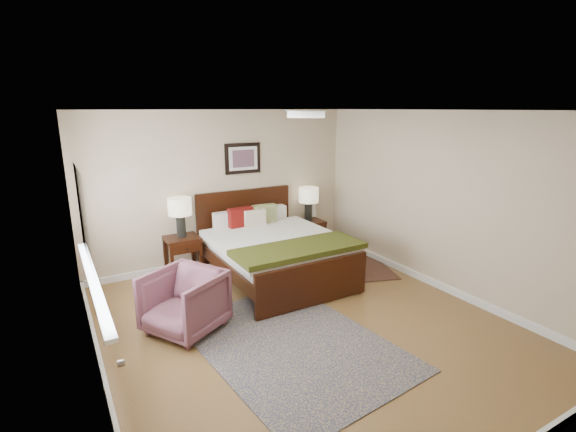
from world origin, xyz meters
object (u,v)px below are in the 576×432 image
Objects in this scene: nightstand_right at (309,232)px; rug_persian at (292,343)px; nightstand_left at (183,245)px; lamp_left at (180,210)px; armchair at (184,302)px; bed at (274,244)px; lamp_right at (309,198)px.

nightstand_right is 0.21× the size of rug_persian.
nightstand_left is 0.56m from lamp_left.
nightstand_left is 1.76m from armchair.
rug_persian is (0.93, -0.86, -0.36)m from armchair.
bed reaches higher than armchair.
lamp_right is (-0.00, 0.01, 0.64)m from nightstand_right.
rug_persian is at bearing -80.12° from nightstand_left.
lamp_right is (2.31, 0.00, -0.06)m from lamp_left.
bed is 1.50m from lamp_right.
lamp_left is (-0.00, 0.02, 0.56)m from nightstand_left.
rug_persian is (-0.70, -1.72, -0.54)m from bed.
bed is at bearing -144.33° from nightstand_right.
nightstand_left is 2.36m from lamp_right.
armchair is at bearing -105.70° from lamp_left.
lamp_left is at bearing 180.00° from lamp_right.
rug_persian is (-1.86, -2.57, -0.97)m from lamp_right.
lamp_left reaches higher than rug_persian.
bed is 2.75× the size of armchair.
lamp_left is at bearing 90.00° from nightstand_left.
nightstand_left is at bearing -179.81° from nightstand_right.
lamp_left is 0.77× the size of armchair.
bed reaches higher than nightstand_left.
nightstand_right is 0.89× the size of lamp_right.
rug_persian is at bearing -80.20° from lamp_left.
lamp_left is 2.81m from rug_persian.
lamp_left is 2.31m from lamp_right.
nightstand_left is 2.63m from rug_persian.
armchair is at bearing -152.03° from bed.
nightstand_right is 3.27m from armchair.
lamp_right is 3.33m from armchair.
armchair is (-0.48, -1.71, -0.67)m from lamp_left.
lamp_right is 3.32m from rug_persian.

